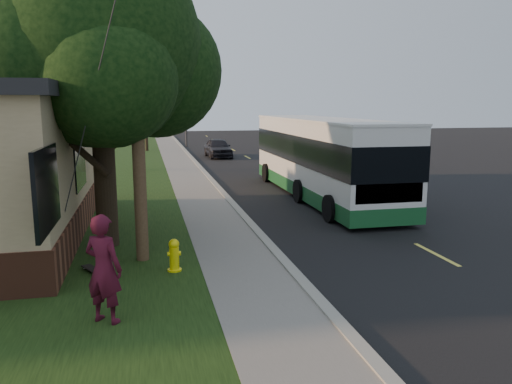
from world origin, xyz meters
TOP-DOWN VIEW (x-y plane):
  - ground at (0.00, 0.00)m, footprint 120.00×120.00m
  - road at (4.00, 10.00)m, footprint 8.00×80.00m
  - curb at (0.00, 10.00)m, footprint 0.25×80.00m
  - sidewalk at (-1.00, 10.00)m, footprint 2.00×80.00m
  - grass_verge at (-4.50, 10.00)m, footprint 5.00×80.00m
  - fire_hydrant at (-2.60, 0.00)m, footprint 0.32×0.32m
  - utility_pole at (-3.31, 0.99)m, footprint 2.86×3.21m
  - leafy_tree at (-4.17, 2.65)m, footprint 6.30×6.00m
  - bare_tree_near at (-3.50, 18.00)m, footprint 1.38×1.21m
  - bare_tree_far at (-3.00, 30.00)m, footprint 1.38×1.21m
  - traffic_signal at (0.50, 34.00)m, footprint 0.18×0.22m
  - transit_bus at (3.86, 8.24)m, footprint 2.74×11.87m
  - skateboarder at (-3.91, -2.45)m, footprint 0.83×0.76m
  - skateboard_main at (-4.39, 0.29)m, footprint 0.58×0.82m
  - distant_car at (1.96, 24.48)m, footprint 1.74×4.07m

SIDE VIEW (x-z plane):
  - ground at x=0.00m, z-range 0.00..0.00m
  - road at x=4.00m, z-range 0.00..0.01m
  - grass_verge at x=-4.50m, z-range 0.00..0.07m
  - sidewalk at x=-1.00m, z-range 0.00..0.08m
  - curb at x=0.00m, z-range 0.00..0.12m
  - skateboard_main at x=-4.39m, z-range 0.09..0.17m
  - fire_hydrant at x=-2.60m, z-range 0.06..0.80m
  - distant_car at x=1.96m, z-range 0.00..1.37m
  - skateboarder at x=-3.91m, z-range 0.07..1.98m
  - transit_bus at x=3.86m, z-range 0.11..3.32m
  - bare_tree_far at x=-3.00m, z-range -0.01..4.02m
  - bare_tree_near at x=-3.50m, z-range 0.00..4.30m
  - traffic_signal at x=0.50m, z-range 0.41..5.91m
  - utility_pole at x=-3.31m, z-range 0.10..9.17m
  - leafy_tree at x=-4.17m, z-range 1.27..9.07m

